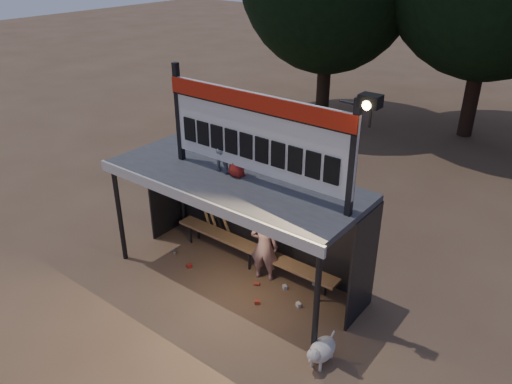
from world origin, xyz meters
TOP-DOWN VIEW (x-y plane):
  - ground at (0.00, 0.00)m, footprint 80.00×80.00m
  - player at (0.42, 0.38)m, footprint 0.65×0.54m
  - child_a at (-0.34, 0.11)m, footprint 0.48×0.38m
  - child_b at (0.02, 0.06)m, footprint 0.48×0.35m
  - dugout_shelter at (0.00, 0.24)m, footprint 5.10×2.08m
  - scoreboard_assembly at (0.56, -0.01)m, footprint 4.10×0.27m
  - bench at (0.00, 0.55)m, footprint 4.00×0.35m
  - dog at (2.55, -0.91)m, footprint 0.36×0.81m
  - bats at (-1.21, 0.82)m, footprint 0.69×0.35m
  - litter at (0.35, 0.07)m, footprint 3.28×1.26m

SIDE VIEW (x-z plane):
  - ground at x=0.00m, z-range 0.00..0.00m
  - litter at x=0.35m, z-range 0.00..0.08m
  - dog at x=2.55m, z-range 0.03..0.53m
  - bats at x=-1.21m, z-range 0.01..0.85m
  - bench at x=0.00m, z-range 0.19..0.67m
  - player at x=0.42m, z-range 0.00..1.54m
  - dugout_shelter at x=0.00m, z-range 0.69..3.01m
  - child_b at x=0.02m, z-range 2.32..3.21m
  - child_a at x=-0.34m, z-range 2.32..3.30m
  - scoreboard_assembly at x=0.56m, z-range 2.33..4.32m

